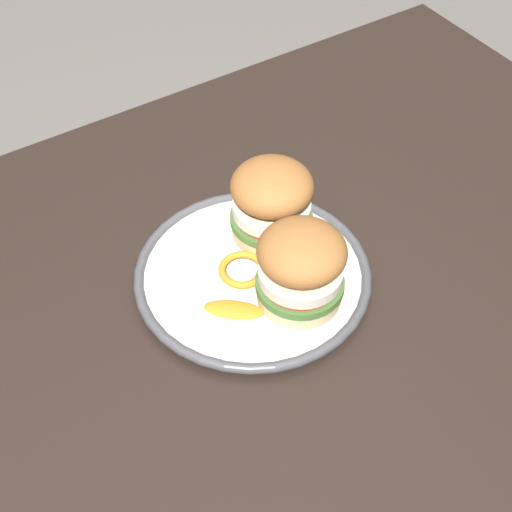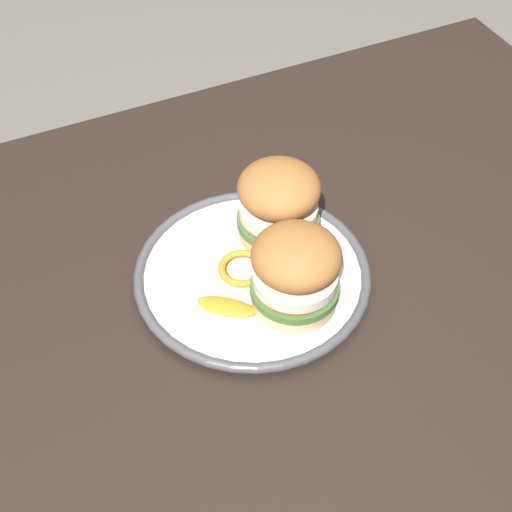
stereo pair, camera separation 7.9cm
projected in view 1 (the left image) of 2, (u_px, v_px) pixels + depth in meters
The scene contains 6 objects.
dining_table at pixel (265, 354), 0.96m from camera, with size 1.19×0.82×0.76m.
dinner_plate at pixel (256, 274), 0.89m from camera, with size 0.28×0.28×0.02m.
sandwich_half_left at pixel (272, 201), 0.89m from camera, with size 0.12×0.12×0.10m.
sandwich_half_right at pixel (301, 266), 0.82m from camera, with size 0.13×0.13×0.10m.
orange_peel_curled at pixel (242, 270), 0.87m from camera, with size 0.07×0.07×0.01m.
orange_peel_strip_long at pixel (234, 310), 0.83m from camera, with size 0.07×0.06×0.01m.
Camera 1 is at (0.31, 0.46, 1.44)m, focal length 53.09 mm.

